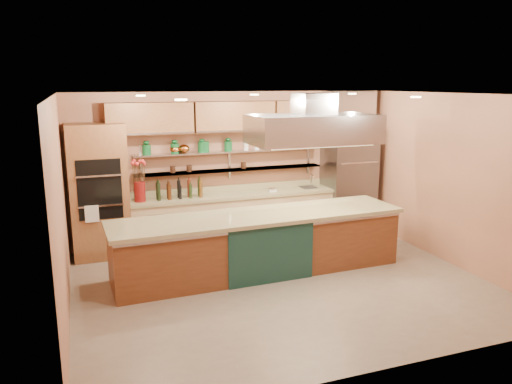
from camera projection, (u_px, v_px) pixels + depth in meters
name	position (u px, v px, depth m)	size (l,w,h in m)	color
floor	(281.00, 284.00, 7.52)	(6.00, 5.00, 0.02)	gray
ceiling	(283.00, 94.00, 6.91)	(6.00, 5.00, 0.02)	black
wall_back	(231.00, 166.00, 9.51)	(6.00, 0.04, 2.80)	#AF7252
wall_front	(380.00, 244.00, 4.92)	(6.00, 0.04, 2.80)	#AF7252
wall_left	(61.00, 210.00, 6.22)	(0.04, 5.00, 2.80)	#AF7252
wall_right	(450.00, 179.00, 8.21)	(0.04, 5.00, 2.80)	#AF7252
oven_stack	(99.00, 192.00, 8.46)	(0.95, 0.64, 2.30)	brown
refrigerator	(348.00, 180.00, 10.03)	(0.95, 0.72, 2.10)	slate
back_counter	(234.00, 218.00, 9.42)	(3.84, 0.64, 0.93)	tan
wall_shelf_lower	(231.00, 170.00, 9.38)	(3.60, 0.26, 0.03)	#B1B4B9
wall_shelf_upper	(231.00, 152.00, 9.31)	(3.60, 0.26, 0.03)	#B1B4B9
upper_cabinets	(234.00, 117.00, 9.14)	(4.60, 0.36, 0.55)	brown
range_hood	(313.00, 129.00, 7.80)	(2.00, 1.00, 0.45)	#B1B4B9
ceiling_downlights	(278.00, 96.00, 7.10)	(4.00, 2.80, 0.02)	#FFE5A5
island	(259.00, 243.00, 7.88)	(4.55, 0.99, 0.95)	brown
flower_vase	(140.00, 192.00, 8.66)	(0.19, 0.19, 0.35)	maroon
oil_bottle_cluster	(180.00, 191.00, 8.90)	(0.88, 0.25, 0.28)	black
kitchen_scale	(272.00, 189.00, 9.51)	(0.14, 0.11, 0.08)	silver
bar_faucet	(311.00, 181.00, 9.87)	(0.03, 0.03, 0.24)	white
copper_kettle	(184.00, 149.00, 9.00)	(0.20, 0.20, 0.16)	#B36129
green_canister	(205.00, 147.00, 9.12)	(0.17, 0.17, 0.20)	#104C21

